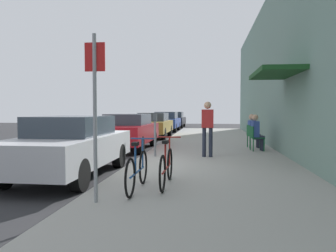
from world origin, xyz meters
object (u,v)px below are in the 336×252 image
(bicycle_0, at_px, (166,167))
(bicycle_1, at_px, (137,170))
(parked_car_3, at_px, (166,121))
(parking_meter, at_px, (155,132))
(parked_car_1, at_px, (128,131))
(seated_patron_0, at_px, (257,131))
(parked_car_2, at_px, (153,125))
(parked_car_0, at_px, (70,145))
(seated_patron_1, at_px, (253,130))
(cafe_chair_0, at_px, (255,137))
(pedestrian_standing, at_px, (208,124))
(cafe_chair_1, at_px, (252,135))
(street_sign, at_px, (95,105))
(parked_car_4, at_px, (174,119))

(bicycle_0, bearing_deg, bicycle_1, -137.81)
(parked_car_3, xyz_separation_m, bicycle_0, (2.44, -18.18, -0.26))
(parking_meter, height_order, bicycle_1, parking_meter)
(parked_car_1, xyz_separation_m, seated_patron_0, (4.89, -0.83, 0.08))
(seated_patron_0, bearing_deg, parked_car_2, 126.02)
(parked_car_0, distance_m, parking_meter, 3.18)
(seated_patron_0, distance_m, seated_patron_1, 0.96)
(cafe_chair_0, distance_m, seated_patron_1, 0.99)
(parked_car_3, bearing_deg, parked_car_2, -90.00)
(parked_car_2, bearing_deg, parking_meter, -79.74)
(bicycle_0, distance_m, cafe_chair_0, 6.27)
(parked_car_3, height_order, cafe_chair_0, parked_car_3)
(pedestrian_standing, bearing_deg, cafe_chair_1, 58.69)
(parked_car_2, distance_m, cafe_chair_1, 7.54)
(parked_car_1, bearing_deg, cafe_chair_0, -9.86)
(parked_car_3, height_order, street_sign, street_sign)
(cafe_chair_1, bearing_deg, parked_car_3, 112.93)
(parking_meter, height_order, pedestrian_standing, pedestrian_standing)
(seated_patron_0, bearing_deg, bicycle_0, -112.93)
(seated_patron_0, bearing_deg, seated_patron_1, 90.00)
(parked_car_1, xyz_separation_m, seated_patron_1, (4.89, 0.13, 0.08))
(parking_meter, relative_size, cafe_chair_1, 1.52)
(parked_car_2, bearing_deg, street_sign, -83.80)
(cafe_chair_0, bearing_deg, seated_patron_0, 8.97)
(parked_car_0, xyz_separation_m, pedestrian_standing, (3.18, 2.83, 0.38))
(parked_car_4, height_order, street_sign, street_sign)
(parked_car_0, relative_size, bicycle_0, 2.57)
(street_sign, distance_m, bicycle_0, 1.96)
(seated_patron_0, height_order, seated_patron_1, same)
(bicycle_1, height_order, seated_patron_1, seated_patron_1)
(parked_car_4, distance_m, seated_patron_1, 17.63)
(pedestrian_standing, bearing_deg, parked_car_4, 99.17)
(parked_car_1, distance_m, parked_car_3, 11.55)
(parked_car_0, bearing_deg, seated_patron_0, 43.27)
(parked_car_3, height_order, bicycle_0, parked_car_3)
(parked_car_4, bearing_deg, parked_car_2, -90.00)
(parked_car_0, height_order, cafe_chair_0, parked_car_0)
(parked_car_1, bearing_deg, seated_patron_1, 1.51)
(seated_patron_1, distance_m, pedestrian_standing, 3.24)
(bicycle_1, bearing_deg, parked_car_2, 98.65)
(street_sign, relative_size, cafe_chair_0, 2.99)
(cafe_chair_1, height_order, pedestrian_standing, pedestrian_standing)
(street_sign, relative_size, bicycle_1, 1.52)
(parked_car_1, bearing_deg, parked_car_2, 90.00)
(seated_patron_1, bearing_deg, parking_meter, -140.14)
(parked_car_0, height_order, pedestrian_standing, pedestrian_standing)
(parked_car_0, distance_m, seated_patron_1, 7.41)
(parked_car_0, distance_m, pedestrian_standing, 4.27)
(parked_car_1, height_order, cafe_chair_0, parked_car_1)
(parked_car_2, distance_m, bicycle_1, 13.11)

